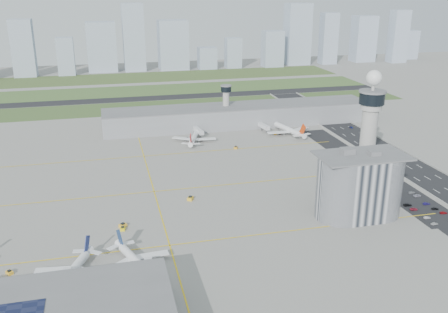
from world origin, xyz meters
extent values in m
plane|color=#99968E|center=(0.00, 0.00, 0.00)|extent=(1000.00, 1000.00, 0.00)
cube|color=#3D5628|center=(-20.00, 225.00, 0.04)|extent=(480.00, 50.00, 0.08)
cube|color=#3D5528|center=(-20.00, 300.00, 0.04)|extent=(480.00, 60.00, 0.08)
cube|color=#495C2B|center=(-20.00, 380.00, 0.04)|extent=(480.00, 70.00, 0.08)
cube|color=black|center=(-20.00, 262.00, 0.06)|extent=(480.00, 22.00, 0.10)
cube|color=black|center=(115.00, 0.00, 0.05)|extent=(28.00, 500.00, 0.10)
cube|color=#9E9E99|center=(101.00, 0.00, 0.60)|extent=(0.60, 500.00, 1.20)
cube|color=black|center=(90.00, -10.00, 0.04)|extent=(18.00, 260.00, 0.08)
cube|color=black|center=(88.00, -22.00, 0.05)|extent=(20.00, 44.00, 0.10)
cube|color=yellow|center=(-40.00, -30.00, 0.01)|extent=(260.00, 0.60, 0.01)
cube|color=yellow|center=(-40.00, 30.00, 0.01)|extent=(260.00, 0.60, 0.01)
cube|color=yellow|center=(-40.00, 90.00, 0.01)|extent=(260.00, 0.60, 0.01)
cube|color=yellow|center=(-40.00, 30.00, 0.01)|extent=(0.60, 260.00, 0.01)
cylinder|color=#ADAAA5|center=(72.00, 8.00, 24.00)|extent=(8.40, 8.40, 48.00)
cylinder|color=#ADAAA5|center=(72.00, 8.00, 46.00)|extent=(11.00, 11.00, 4.00)
cylinder|color=black|center=(72.00, 8.00, 50.00)|extent=(13.00, 13.00, 6.00)
cylinder|color=slate|center=(72.00, 8.00, 53.50)|extent=(14.00, 14.00, 1.00)
cylinder|color=#ADAAA5|center=(72.00, 8.00, 56.00)|extent=(1.60, 1.60, 5.00)
sphere|color=white|center=(72.00, 8.00, 60.50)|extent=(8.00, 8.00, 8.00)
cylinder|color=#ADAAA5|center=(30.00, 150.00, 14.00)|extent=(5.00, 5.00, 28.00)
cylinder|color=black|center=(30.00, 150.00, 29.00)|extent=(8.00, 8.00, 4.00)
cylinder|color=slate|center=(30.00, 150.00, 31.50)|extent=(8.60, 8.60, 0.80)
cube|color=#B2B2B7|center=(52.00, -22.00, 15.00)|extent=(18.00, 24.00, 30.00)
cylinder|color=#B2B2B7|center=(43.00, -22.00, 15.00)|extent=(24.00, 24.00, 30.00)
cylinder|color=#B2B2B7|center=(61.00, -22.00, 15.00)|extent=(24.00, 24.00, 30.00)
cube|color=slate|center=(52.00, -22.00, 30.40)|extent=(42.00, 24.00, 0.80)
cube|color=slate|center=(46.00, -19.00, 32.00)|extent=(6.00, 5.00, 3.00)
cube|color=slate|center=(57.00, -24.00, 31.70)|extent=(5.00, 4.00, 2.40)
cube|color=gray|center=(40.00, 148.00, 7.50)|extent=(210.00, 32.00, 15.00)
cube|color=slate|center=(40.00, 148.00, 15.40)|extent=(210.00, 32.00, 0.80)
cube|color=slate|center=(-88.00, -82.00, 12.40)|extent=(84.00, 42.00, 0.80)
imported|color=silver|center=(82.09, -40.18, 0.58)|extent=(3.42, 1.38, 1.17)
imported|color=#B0B0B0|center=(82.64, -33.77, 0.54)|extent=(3.29, 1.16, 1.08)
imported|color=#A41E36|center=(82.08, -23.93, 0.54)|extent=(4.00, 2.04, 1.08)
imported|color=black|center=(81.87, -18.95, 0.63)|extent=(4.43, 2.01, 1.26)
imported|color=navy|center=(82.64, -9.73, 0.56)|extent=(3.44, 1.80, 1.12)
imported|color=silver|center=(83.12, -6.92, 0.66)|extent=(4.17, 1.99, 1.32)
imported|color=maroon|center=(93.67, -31.03, 0.54)|extent=(3.84, 1.79, 1.09)
imported|color=black|center=(92.49, -26.05, 0.59)|extent=(3.62, 1.78, 1.19)
imported|color=#17124A|center=(92.00, -19.85, 0.61)|extent=(3.78, 1.48, 1.22)
imported|color=#B6B4C7|center=(93.50, -9.70, 0.57)|extent=(4.12, 1.95, 1.14)
imported|color=#9698A0|center=(93.27, -5.28, 0.56)|extent=(3.98, 1.92, 1.12)
imported|color=black|center=(115.14, 39.42, 0.61)|extent=(1.41, 3.76, 1.23)
imported|color=navy|center=(122.37, 118.77, 0.55)|extent=(1.91, 4.00, 1.10)
imported|color=#979DA1|center=(108.78, 179.22, 0.62)|extent=(1.79, 3.78, 1.25)
cube|color=#9EADC1|center=(-150.11, 419.66, 33.44)|extent=(25.49, 20.39, 66.89)
cube|color=#9EADC1|center=(-102.68, 417.90, 22.60)|extent=(20.04, 16.03, 45.20)
cube|color=#9EADC1|center=(-59.44, 436.89, 30.61)|extent=(35.76, 28.61, 61.22)
cube|color=#9EADC1|center=(-19.42, 431.56, 41.69)|extent=(26.33, 21.06, 83.39)
cube|color=#9EADC1|center=(30.27, 432.32, 31.06)|extent=(36.96, 29.57, 62.11)
cube|color=#9EADC1|center=(73.27, 423.68, 13.87)|extent=(23.01, 18.41, 27.75)
cube|color=#9EADC1|center=(108.28, 423.34, 19.48)|extent=(20.22, 16.18, 38.97)
cube|color=#9EADC1|center=(162.17, 421.29, 23.44)|extent=(26.14, 20.92, 46.89)
cube|color=#9EADC1|center=(201.27, 433.27, 40.60)|extent=(32.26, 25.81, 81.20)
cube|color=#9EADC1|center=(244.74, 426.38, 34.37)|extent=(21.59, 17.28, 68.75)
cube|color=#9EADC1|center=(302.83, 435.54, 31.70)|extent=(30.25, 24.20, 63.40)
cube|color=#9EADC1|center=(345.49, 415.96, 35.78)|extent=(23.04, 18.43, 71.56)
cube|color=#9EADC1|center=(382.05, 443.29, 20.53)|extent=(22.64, 18.11, 41.06)
camera|label=1|loc=(-62.64, -218.80, 105.84)|focal=40.00mm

